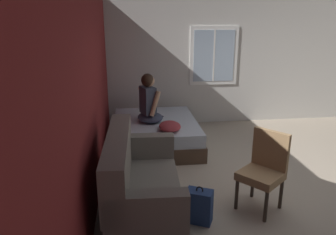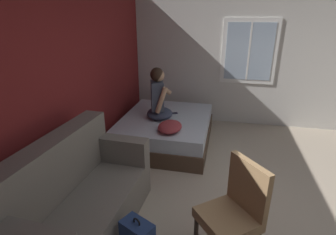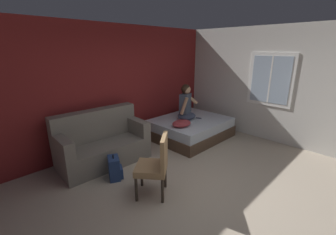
{
  "view_description": "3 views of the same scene",
  "coord_description": "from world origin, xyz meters",
  "px_view_note": "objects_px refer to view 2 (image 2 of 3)",
  "views": [
    {
      "loc": [
        -4.02,
        2.23,
        2.31
      ],
      "look_at": [
        0.74,
        1.65,
        0.81
      ],
      "focal_mm": 35.0,
      "sensor_mm": 36.0,
      "label": 1
    },
    {
      "loc": [
        -2.52,
        0.79,
        2.14
      ],
      "look_at": [
        0.68,
        1.51,
        0.86
      ],
      "focal_mm": 28.0,
      "sensor_mm": 36.0,
      "label": 2
    },
    {
      "loc": [
        -2.56,
        -1.65,
        2.2
      ],
      "look_at": [
        0.68,
        1.61,
        0.77
      ],
      "focal_mm": 24.0,
      "sensor_mm": 36.0,
      "label": 3
    }
  ],
  "objects_px": {
    "couch": "(78,201)",
    "throw_pillow": "(170,127)",
    "side_chair": "(235,209)",
    "cell_phone": "(174,113)",
    "person_seated": "(158,98)",
    "bed": "(166,130)"
  },
  "relations": [
    {
      "from": "cell_phone",
      "to": "couch",
      "type": "bearing_deg",
      "value": -33.84
    },
    {
      "from": "person_seated",
      "to": "throw_pillow",
      "type": "distance_m",
      "value": 0.66
    },
    {
      "from": "cell_phone",
      "to": "throw_pillow",
      "type": "bearing_deg",
      "value": -15.33
    },
    {
      "from": "bed",
      "to": "couch",
      "type": "relative_size",
      "value": 1.07
    },
    {
      "from": "cell_phone",
      "to": "person_seated",
      "type": "bearing_deg",
      "value": -61.51
    },
    {
      "from": "couch",
      "to": "person_seated",
      "type": "height_order",
      "value": "person_seated"
    },
    {
      "from": "bed",
      "to": "cell_phone",
      "type": "xyz_separation_m",
      "value": [
        0.2,
        -0.1,
        0.25
      ]
    },
    {
      "from": "person_seated",
      "to": "throw_pillow",
      "type": "bearing_deg",
      "value": -148.44
    },
    {
      "from": "side_chair",
      "to": "person_seated",
      "type": "distance_m",
      "value": 2.51
    },
    {
      "from": "couch",
      "to": "cell_phone",
      "type": "xyz_separation_m",
      "value": [
        2.46,
        -0.48,
        0.09
      ]
    },
    {
      "from": "couch",
      "to": "throw_pillow",
      "type": "bearing_deg",
      "value": -18.98
    },
    {
      "from": "couch",
      "to": "person_seated",
      "type": "relative_size",
      "value": 1.98
    },
    {
      "from": "throw_pillow",
      "to": "person_seated",
      "type": "bearing_deg",
      "value": 31.56
    },
    {
      "from": "person_seated",
      "to": "throw_pillow",
      "type": "relative_size",
      "value": 1.82
    },
    {
      "from": "couch",
      "to": "person_seated",
      "type": "bearing_deg",
      "value": -7.09
    },
    {
      "from": "side_chair",
      "to": "cell_phone",
      "type": "distance_m",
      "value": 2.63
    },
    {
      "from": "throw_pillow",
      "to": "cell_phone",
      "type": "distance_m",
      "value": 0.77
    },
    {
      "from": "person_seated",
      "to": "cell_phone",
      "type": "relative_size",
      "value": 6.08
    },
    {
      "from": "couch",
      "to": "throw_pillow",
      "type": "height_order",
      "value": "couch"
    },
    {
      "from": "couch",
      "to": "side_chair",
      "type": "xyz_separation_m",
      "value": [
        0.05,
        -1.53,
        0.14
      ]
    },
    {
      "from": "couch",
      "to": "person_seated",
      "type": "xyz_separation_m",
      "value": [
        2.2,
        -0.27,
        0.44
      ]
    },
    {
      "from": "side_chair",
      "to": "throw_pillow",
      "type": "height_order",
      "value": "side_chair"
    }
  ]
}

